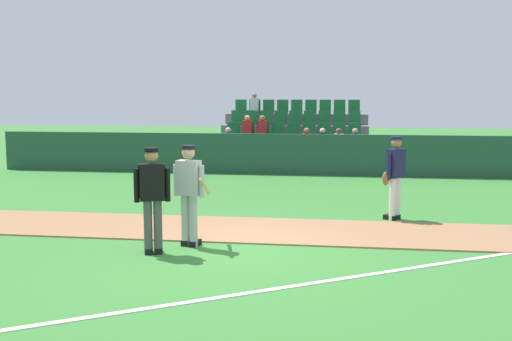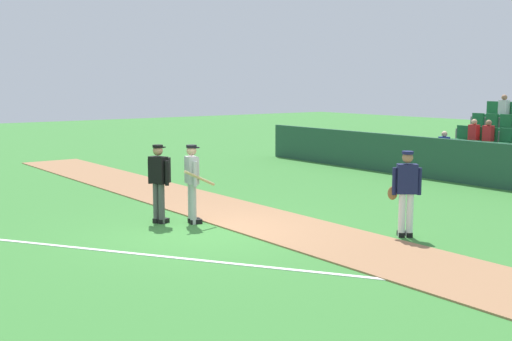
% 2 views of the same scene
% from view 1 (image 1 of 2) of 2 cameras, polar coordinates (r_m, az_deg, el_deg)
% --- Properties ---
extents(ground_plane, '(80.00, 80.00, 0.00)m').
position_cam_1_polar(ground_plane, '(10.10, -2.13, -7.74)').
color(ground_plane, '#387A33').
extents(infield_dirt_path, '(28.00, 2.19, 0.03)m').
position_cam_1_polar(infield_dirt_path, '(11.63, -0.71, -5.66)').
color(infield_dirt_path, '#9E704C').
rests_on(infield_dirt_path, ground).
extents(foul_line_chalk, '(10.09, 6.66, 0.01)m').
position_cam_1_polar(foul_line_chalk, '(9.54, 15.54, -8.86)').
color(foul_line_chalk, white).
rests_on(foul_line_chalk, ground).
extents(dugout_fence, '(20.00, 0.16, 1.35)m').
position_cam_1_polar(dugout_fence, '(19.76, 3.07, 1.56)').
color(dugout_fence, '#234C38').
rests_on(dugout_fence, ground).
extents(stadium_bleachers, '(5.55, 3.80, 2.70)m').
position_cam_1_polar(stadium_bleachers, '(22.02, 3.60, 2.31)').
color(stadium_bleachers, slate).
rests_on(stadium_bleachers, ground).
extents(batter_grey_jersey, '(0.61, 0.80, 1.76)m').
position_cam_1_polar(batter_grey_jersey, '(10.30, -6.39, -1.98)').
color(batter_grey_jersey, '#B2B2B2').
rests_on(batter_grey_jersey, ground).
extents(umpire_home_plate, '(0.56, 0.40, 1.76)m').
position_cam_1_polar(umpire_home_plate, '(9.89, -9.89, -2.23)').
color(umpire_home_plate, '#4C4C4C').
rests_on(umpire_home_plate, ground).
extents(runner_navy_jersey, '(0.53, 0.54, 1.76)m').
position_cam_1_polar(runner_navy_jersey, '(12.78, 13.12, -0.38)').
color(runner_navy_jersey, white).
rests_on(runner_navy_jersey, ground).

